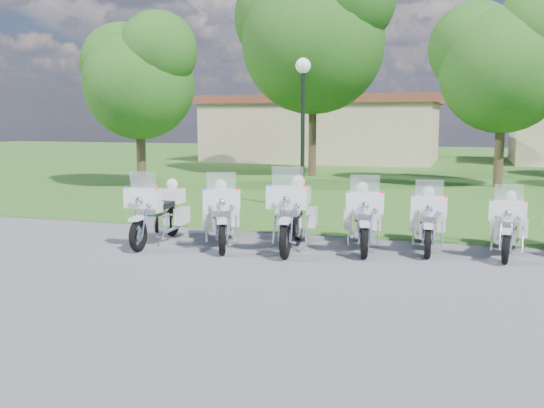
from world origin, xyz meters
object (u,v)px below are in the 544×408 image
(motorcycle_0, at_px, (159,212))
(motorcycle_4, at_px, (428,219))
(motorcycle_3, at_px, (363,216))
(motorcycle_1, at_px, (221,213))
(lamp_post, at_px, (303,97))
(motorcycle_2, at_px, (293,213))
(motorcycle_5, at_px, (509,224))

(motorcycle_0, distance_m, motorcycle_4, 5.69)
(motorcycle_0, height_order, motorcycle_3, motorcycle_0)
(motorcycle_1, bearing_deg, motorcycle_4, 169.31)
(motorcycle_3, height_order, lamp_post, lamp_post)
(motorcycle_3, relative_size, lamp_post, 0.54)
(motorcycle_2, xyz_separation_m, motorcycle_3, (1.39, 0.38, -0.07))
(motorcycle_0, bearing_deg, motorcycle_5, -175.57)
(motorcycle_1, bearing_deg, motorcycle_5, 165.54)
(motorcycle_0, distance_m, lamp_post, 6.38)
(motorcycle_3, relative_size, motorcycle_5, 1.08)
(motorcycle_1, height_order, motorcycle_3, motorcycle_1)
(motorcycle_3, xyz_separation_m, motorcycle_5, (2.82, 0.31, -0.06))
(motorcycle_1, relative_size, motorcycle_5, 1.04)
(motorcycle_3, relative_size, motorcycle_4, 1.05)
(motorcycle_4, xyz_separation_m, lamp_post, (-3.88, 4.46, 2.67))
(motorcycle_0, bearing_deg, motorcycle_3, -174.12)
(motorcycle_1, height_order, motorcycle_4, motorcycle_1)
(motorcycle_4, relative_size, motorcycle_5, 1.03)
(motorcycle_1, xyz_separation_m, motorcycle_4, (4.19, 0.94, -0.05))
(motorcycle_1, distance_m, motorcycle_2, 1.54)
(motorcycle_1, relative_size, motorcycle_4, 1.01)
(motorcycle_0, relative_size, motorcycle_4, 1.07)
(motorcycle_0, bearing_deg, motorcycle_4, -172.86)
(lamp_post, bearing_deg, motorcycle_0, -107.05)
(motorcycle_2, relative_size, motorcycle_3, 1.11)
(motorcycle_0, bearing_deg, motorcycle_2, -176.68)
(motorcycle_2, height_order, motorcycle_4, motorcycle_2)
(motorcycle_1, distance_m, lamp_post, 6.02)
(motorcycle_1, bearing_deg, motorcycle_2, 164.76)
(lamp_post, bearing_deg, motorcycle_1, -93.30)
(motorcycle_4, distance_m, motorcycle_5, 1.55)
(motorcycle_2, bearing_deg, lamp_post, -85.00)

